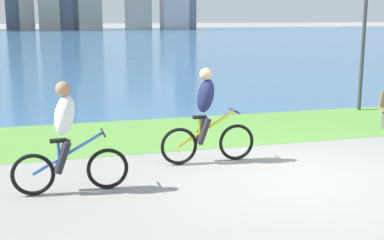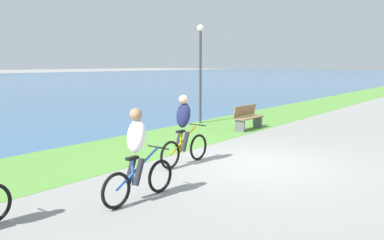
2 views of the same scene
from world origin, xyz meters
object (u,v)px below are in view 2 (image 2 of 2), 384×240
at_px(cyclist_trailing, 137,155).
at_px(lamppost_tall, 200,59).
at_px(cyclist_lead, 184,131).
at_px(bench_near_path, 248,117).

height_order(cyclist_trailing, lamppost_tall, lamppost_tall).
height_order(cyclist_lead, lamppost_tall, lamppost_tall).
height_order(cyclist_lead, bench_near_path, cyclist_lead).
bearing_deg(cyclist_trailing, bench_near_path, 16.57).
bearing_deg(lamppost_tall, cyclist_lead, -146.32).
relative_size(cyclist_lead, cyclist_trailing, 1.02).
relative_size(cyclist_lead, lamppost_tall, 0.44).
bearing_deg(lamppost_tall, bench_near_path, -95.22).
distance_m(cyclist_lead, cyclist_trailing, 2.64).
relative_size(bench_near_path, lamppost_tall, 0.38).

